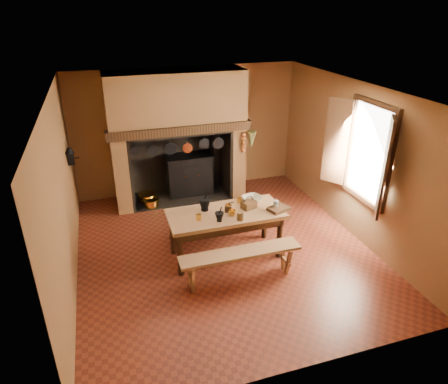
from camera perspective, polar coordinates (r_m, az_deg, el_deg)
name	(u,v)px	position (r m, az deg, el deg)	size (l,w,h in m)	color
floor	(224,249)	(7.24, -0.04, -8.12)	(5.50, 5.50, 0.00)	maroon
ceiling	(224,91)	(6.15, -0.05, 14.16)	(5.50, 5.50, 0.00)	silver
back_wall	(187,131)	(9.07, -5.33, 8.68)	(5.00, 0.02, 2.80)	brown
wall_left	(62,198)	(6.35, -22.10, -0.75)	(0.02, 5.50, 2.80)	brown
wall_right	(355,161)	(7.64, 18.18, 4.24)	(0.02, 5.50, 2.80)	brown
wall_front	(302,276)	(4.37, 11.10, -11.74)	(5.00, 0.02, 2.80)	brown
chimney_breast	(177,119)	(8.49, -6.79, 10.33)	(2.95, 0.96, 2.80)	brown
iron_range	(190,174)	(9.10, -4.94, 2.61)	(1.12, 0.55, 1.60)	black
hearth_pans	(148,199)	(8.91, -10.83, -1.04)	(0.51, 0.62, 0.20)	gold
hanging_pans	(181,147)	(8.14, -6.20, 6.37)	(1.92, 0.29, 0.27)	black
onion_string	(243,143)	(8.48, 2.79, 7.06)	(0.12, 0.10, 0.46)	#A5461E
herb_bunch	(251,140)	(8.53, 3.94, 7.49)	(0.20, 0.20, 0.35)	#626831
window	(363,153)	(7.16, 19.29, 5.23)	(0.39, 1.75, 1.76)	white
wall_coffee_mill	(70,155)	(7.74, -21.13, 4.96)	(0.23, 0.16, 0.31)	black
work_table	(226,219)	(6.72, 0.23, -3.91)	(1.94, 0.86, 0.84)	tan
bench_front	(240,259)	(6.28, 2.34, -9.51)	(1.92, 0.34, 0.54)	tan
bench_back	(215,220)	(7.46, -1.33, -3.99)	(1.60, 0.28, 0.45)	tan
mortar_large	(205,204)	(6.68, -2.79, -1.69)	(0.21, 0.21, 0.36)	black
mortar_small	(219,216)	(6.36, -0.67, -3.51)	(0.15, 0.15, 0.25)	black
coffee_grinder	(228,208)	(6.66, 0.61, -2.29)	(0.16, 0.14, 0.17)	#351B10
brass_mug_a	(199,217)	(6.42, -3.64, -3.63)	(0.09, 0.09, 0.10)	gold
brass_mug_b	(239,200)	(6.96, 2.21, -1.18)	(0.08, 0.08, 0.09)	gold
mixing_bowl	(252,199)	(7.03, 4.06, -1.00)	(0.34, 0.34, 0.08)	#C1BA95
stoneware_crock	(240,216)	(6.40, 2.33, -3.44)	(0.11, 0.11, 0.14)	brown
glass_jar	(276,205)	(6.79, 7.42, -1.82)	(0.09, 0.09, 0.15)	beige
wicker_basket	(249,204)	(6.77, 3.58, -1.77)	(0.28, 0.24, 0.23)	#552F19
wooden_tray	(278,209)	(6.77, 7.79, -2.39)	(0.34, 0.24, 0.06)	#351B10
brass_cup	(232,213)	(6.54, 1.18, -3.00)	(0.13, 0.13, 0.10)	gold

